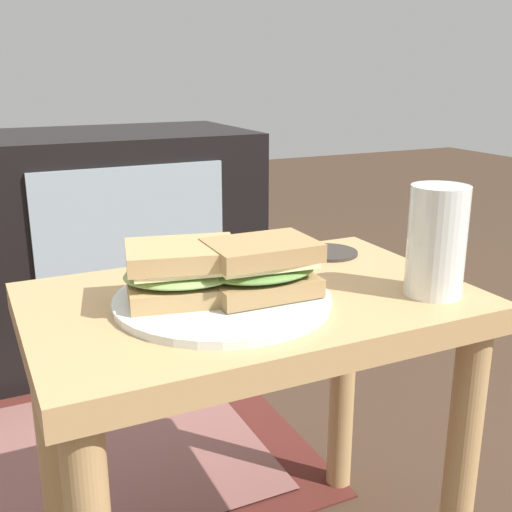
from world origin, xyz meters
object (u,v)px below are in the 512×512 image
(plate, at_px, (223,300))
(beer_glass, at_px, (436,244))
(tv_cabinet, at_px, (67,246))
(sandwich_back, at_px, (260,268))
(sandwich_front, at_px, (183,272))
(coaster, at_px, (328,252))

(plate, bearing_deg, beer_glass, -18.31)
(tv_cabinet, relative_size, sandwich_back, 6.85)
(tv_cabinet, bearing_deg, sandwich_back, -85.05)
(tv_cabinet, bearing_deg, sandwich_front, -90.22)
(tv_cabinet, height_order, coaster, tv_cabinet)
(sandwich_front, bearing_deg, tv_cabinet, 89.78)
(tv_cabinet, relative_size, beer_glass, 6.84)
(plate, distance_m, coaster, 0.26)
(sandwich_front, bearing_deg, sandwich_back, -18.29)
(sandwich_back, xyz_separation_m, beer_glass, (0.21, -0.07, 0.02))
(sandwich_front, distance_m, sandwich_back, 0.09)
(sandwich_front, distance_m, coaster, 0.30)
(plate, xyz_separation_m, beer_glass, (0.25, -0.08, 0.06))
(plate, bearing_deg, sandwich_front, 161.71)
(plate, relative_size, sandwich_back, 1.90)
(plate, height_order, beer_glass, beer_glass)
(sandwich_back, distance_m, beer_glass, 0.22)
(sandwich_back, height_order, beer_glass, beer_glass)
(plate, xyz_separation_m, sandwich_back, (0.04, -0.01, 0.04))
(sandwich_front, relative_size, sandwich_back, 1.15)
(sandwich_front, xyz_separation_m, coaster, (0.27, 0.11, -0.04))
(coaster, bearing_deg, sandwich_front, -157.88)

